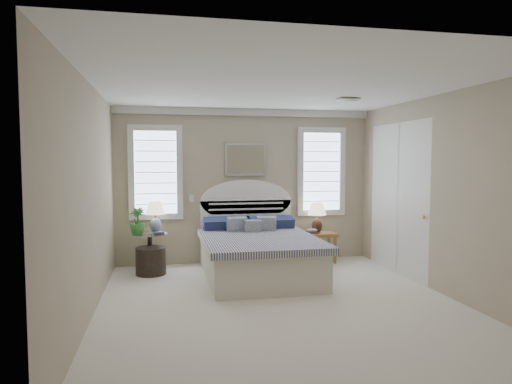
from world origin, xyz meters
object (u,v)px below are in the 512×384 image
at_px(bed, 257,251).
at_px(lamp_left, 155,213).
at_px(side_table_left, 150,248).
at_px(lamp_right, 317,214).
at_px(nightstand_right, 321,241).
at_px(floor_pot, 151,261).

relative_size(bed, lamp_left, 4.46).
relative_size(bed, side_table_left, 3.61).
bearing_deg(bed, lamp_right, 31.57).
distance_m(side_table_left, nightstand_right, 2.95).
xyz_separation_m(floor_pot, lamp_left, (0.07, 0.29, 0.73)).
bearing_deg(side_table_left, floor_pot, -85.44).
relative_size(lamp_left, lamp_right, 0.95).
distance_m(side_table_left, lamp_right, 2.93).
height_order(side_table_left, floor_pot, side_table_left).
relative_size(nightstand_right, lamp_left, 1.04).
relative_size(nightstand_right, lamp_right, 0.99).
relative_size(bed, lamp_right, 4.24).
xyz_separation_m(side_table_left, nightstand_right, (2.95, 0.10, -0.00)).
bearing_deg(lamp_right, side_table_left, -176.66).
height_order(side_table_left, lamp_right, lamp_right).
distance_m(bed, lamp_right, 1.53).
relative_size(side_table_left, lamp_left, 1.23).
xyz_separation_m(nightstand_right, floor_pot, (-2.94, -0.27, -0.17)).
bearing_deg(lamp_left, bed, -24.45).
bearing_deg(lamp_right, bed, -148.43).
height_order(bed, lamp_right, bed).
bearing_deg(lamp_left, side_table_left, -126.94).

